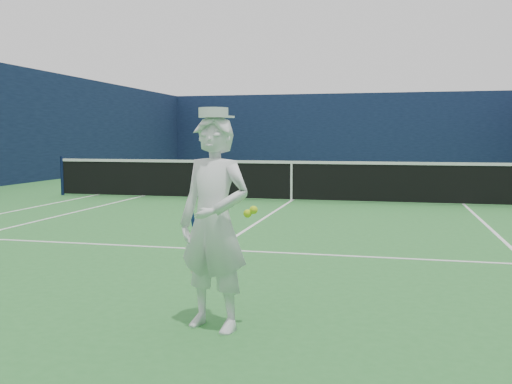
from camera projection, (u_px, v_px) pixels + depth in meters
The scene contains 5 objects.
ground at pixel (291, 201), 14.27m from camera, with size 80.00×80.00×0.00m, color #2C7430.
court_markings at pixel (291, 201), 14.27m from camera, with size 11.03×23.83×0.01m.
windscreen_fence at pixel (292, 121), 14.07m from camera, with size 20.12×36.12×4.00m.
tennis_net at pixel (291, 179), 14.21m from camera, with size 12.88×0.09×1.07m.
tennis_player at pixel (214, 223), 4.68m from camera, with size 0.74×0.65×1.83m.
Camera 1 is at (2.39, -14.00, 1.59)m, focal length 40.00 mm.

